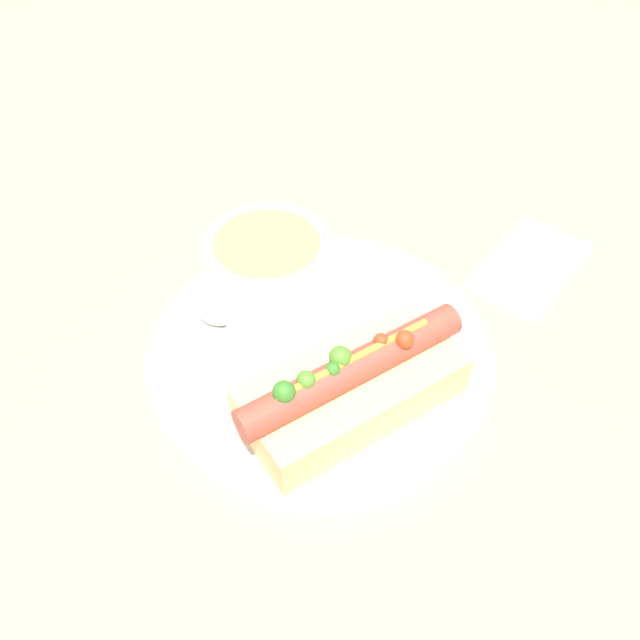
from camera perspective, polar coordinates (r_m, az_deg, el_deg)
The scene contains 6 objects.
ground_plane at distance 0.52m, azimuth 0.00°, elevation -3.40°, with size 4.00×4.00×0.00m, color tan.
dinner_plate at distance 0.51m, azimuth 0.00°, elevation -2.87°, with size 0.28×0.28×0.01m.
hot_dog at distance 0.45m, azimuth 2.96°, elevation -5.99°, with size 0.18×0.12×0.06m.
soup_bowl at distance 0.53m, azimuth -4.74°, elevation 5.09°, with size 0.11×0.11×0.05m.
spoon at distance 0.52m, azimuth -8.77°, elevation 0.10°, with size 0.08×0.14×0.01m.
napkin at distance 0.63m, azimuth 18.67°, elevation 4.85°, with size 0.15×0.14×0.01m.
Camera 1 is at (-0.08, -0.32, 0.39)m, focal length 35.00 mm.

